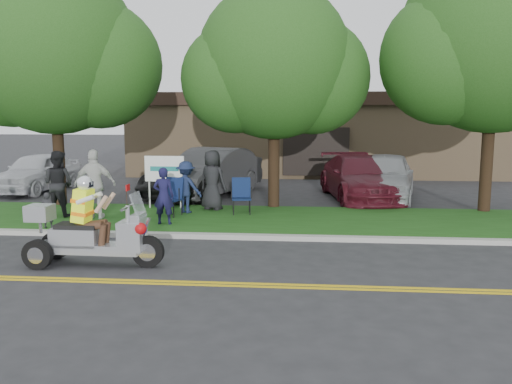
# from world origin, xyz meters

# --- Properties ---
(ground) EXTENTS (120.00, 120.00, 0.00)m
(ground) POSITION_xyz_m (0.00, 0.00, 0.00)
(ground) COLOR #28282B
(ground) RESTS_ON ground
(centerline_near) EXTENTS (60.00, 0.10, 0.01)m
(centerline_near) POSITION_xyz_m (0.00, -0.58, 0.01)
(centerline_near) COLOR gold
(centerline_near) RESTS_ON ground
(centerline_far) EXTENTS (60.00, 0.10, 0.01)m
(centerline_far) POSITION_xyz_m (0.00, -0.42, 0.01)
(centerline_far) COLOR gold
(centerline_far) RESTS_ON ground
(curb) EXTENTS (60.00, 0.25, 0.12)m
(curb) POSITION_xyz_m (0.00, 3.05, 0.06)
(curb) COLOR #A8A89E
(curb) RESTS_ON ground
(grass_verge) EXTENTS (60.00, 4.00, 0.10)m
(grass_verge) POSITION_xyz_m (0.00, 5.20, 0.06)
(grass_verge) COLOR #1A4713
(grass_verge) RESTS_ON ground
(commercial_building) EXTENTS (18.00, 8.20, 4.00)m
(commercial_building) POSITION_xyz_m (2.00, 18.98, 2.01)
(commercial_building) COLOR #9E7F5B
(commercial_building) RESTS_ON ground
(tree_left) EXTENTS (6.62, 5.40, 7.78)m
(tree_left) POSITION_xyz_m (-6.44, 7.03, 4.85)
(tree_left) COLOR #332114
(tree_left) RESTS_ON ground
(tree_mid) EXTENTS (5.88, 4.80, 7.05)m
(tree_mid) POSITION_xyz_m (0.55, 7.23, 4.43)
(tree_mid) COLOR #332114
(tree_mid) RESTS_ON ground
(tree_right) EXTENTS (6.86, 5.60, 8.07)m
(tree_right) POSITION_xyz_m (7.06, 7.03, 5.03)
(tree_right) COLOR #332114
(tree_right) RESTS_ON ground
(business_sign) EXTENTS (1.25, 0.06, 1.75)m
(business_sign) POSITION_xyz_m (-2.90, 6.60, 1.26)
(business_sign) COLOR silver
(business_sign) RESTS_ON ground
(trike_scooter) EXTENTS (2.84, 0.95, 1.86)m
(trike_scooter) POSITION_xyz_m (-2.91, 0.50, 0.65)
(trike_scooter) COLOR black
(trike_scooter) RESTS_ON ground
(lawn_chair_a) EXTENTS (0.63, 0.65, 1.06)m
(lawn_chair_a) POSITION_xyz_m (-0.40, 5.94, 0.70)
(lawn_chair_a) COLOR black
(lawn_chair_a) RESTS_ON grass_verge
(lawn_chair_b) EXTENTS (0.73, 0.75, 1.11)m
(lawn_chair_b) POSITION_xyz_m (-2.39, 5.44, 0.73)
(lawn_chair_b) COLOR black
(lawn_chair_b) RESTS_ON grass_verge
(spectator_adult_left) EXTENTS (0.57, 0.38, 1.55)m
(spectator_adult_left) POSITION_xyz_m (-2.30, 4.17, 0.88)
(spectator_adult_left) COLOR #15143A
(spectator_adult_left) RESTS_ON grass_verge
(spectator_adult_mid) EXTENTS (1.05, 0.89, 1.91)m
(spectator_adult_mid) POSITION_xyz_m (-5.64, 5.02, 1.06)
(spectator_adult_mid) COLOR black
(spectator_adult_mid) RESTS_ON grass_verge
(spectator_adult_right) EXTENTS (1.20, 0.61, 1.97)m
(spectator_adult_right) POSITION_xyz_m (-4.43, 4.75, 1.09)
(spectator_adult_right) COLOR silver
(spectator_adult_right) RESTS_ON grass_verge
(spectator_chair_a) EXTENTS (1.14, 0.87, 1.55)m
(spectator_chair_a) POSITION_xyz_m (-2.06, 5.86, 0.88)
(spectator_chair_a) COLOR #1A2548
(spectator_chair_a) RESTS_ON grass_verge
(spectator_chair_b) EXTENTS (1.07, 0.91, 1.85)m
(spectator_chair_b) POSITION_xyz_m (-1.36, 6.47, 1.03)
(spectator_chair_b) COLOR black
(spectator_chair_b) RESTS_ON grass_verge
(child_left) EXTENTS (0.36, 0.25, 0.95)m
(child_left) POSITION_xyz_m (-5.20, 3.40, 0.58)
(child_left) COLOR black
(child_left) RESTS_ON grass_verge
(parked_car_far_left) EXTENTS (2.21, 4.62, 1.53)m
(parked_car_far_left) POSITION_xyz_m (-9.00, 10.38, 0.76)
(parked_car_far_left) COLOR silver
(parked_car_far_left) RESTS_ON ground
(parked_car_left) EXTENTS (3.54, 5.67, 1.76)m
(parked_car_left) POSITION_xyz_m (-2.00, 9.84, 0.88)
(parked_car_left) COLOR #343537
(parked_car_left) RESTS_ON ground
(parked_car_mid) EXTENTS (3.93, 5.88, 1.50)m
(parked_car_mid) POSITION_xyz_m (-2.50, 9.51, 0.75)
(parked_car_mid) COLOR black
(parked_car_mid) RESTS_ON ground
(parked_car_right) EXTENTS (2.96, 5.63, 1.55)m
(parked_car_right) POSITION_xyz_m (3.46, 9.52, 0.78)
(parked_car_right) COLOR #51131E
(parked_car_right) RESTS_ON ground
(parked_car_far_right) EXTENTS (2.96, 5.24, 1.68)m
(parked_car_far_right) POSITION_xyz_m (4.34, 9.61, 0.84)
(parked_car_far_right) COLOR #9B9EA2
(parked_car_far_right) RESTS_ON ground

